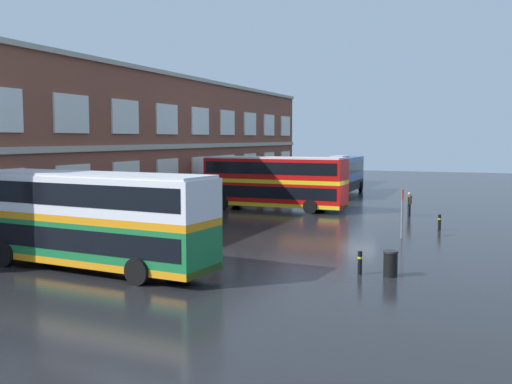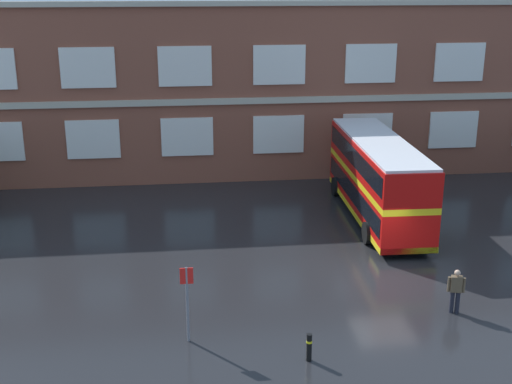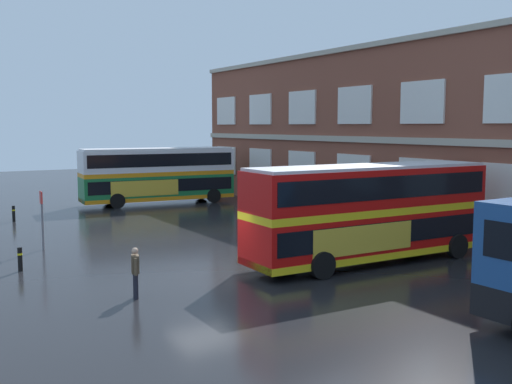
% 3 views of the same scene
% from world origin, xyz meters
% --- Properties ---
extents(ground_plane, '(120.00, 120.00, 0.00)m').
position_xyz_m(ground_plane, '(0.00, 2.00, 0.00)').
color(ground_plane, black).
extents(brick_terminal_building, '(53.56, 8.19, 10.45)m').
position_xyz_m(brick_terminal_building, '(0.28, 17.98, 5.08)').
color(brick_terminal_building, brown).
rests_on(brick_terminal_building, ground).
extents(double_decker_near, '(3.61, 11.19, 4.07)m').
position_xyz_m(double_decker_near, '(-20.88, 6.65, 2.15)').
color(double_decker_near, '#197038').
rests_on(double_decker_near, ground).
extents(double_decker_middle, '(3.07, 11.06, 4.07)m').
position_xyz_m(double_decker_middle, '(1.57, 6.85, 2.15)').
color(double_decker_middle, red).
rests_on(double_decker_middle, ground).
extents(touring_coach, '(12.06, 3.13, 3.80)m').
position_xyz_m(touring_coach, '(15.20, 5.19, 1.91)').
color(touring_coach, navy).
rests_on(touring_coach, ground).
extents(waiting_passenger, '(0.64, 0.34, 1.70)m').
position_xyz_m(waiting_passenger, '(1.56, -3.28, 0.93)').
color(waiting_passenger, black).
rests_on(waiting_passenger, ground).
extents(bus_stand_flag, '(0.44, 0.10, 2.70)m').
position_xyz_m(bus_stand_flag, '(-8.15, -4.18, 1.64)').
color(bus_stand_flag, slate).
rests_on(bus_stand_flag, ground).
extents(station_litter_bin, '(0.60, 0.60, 1.03)m').
position_xyz_m(station_litter_bin, '(-17.46, -5.09, 0.52)').
color(station_litter_bin, black).
rests_on(station_litter_bin, ground).
extents(safety_bollard_west, '(0.19, 0.19, 0.95)m').
position_xyz_m(safety_bollard_west, '(-17.57, -3.88, 0.49)').
color(safety_bollard_west, black).
rests_on(safety_bollard_west, ground).
extents(safety_bollard_east, '(0.19, 0.19, 0.95)m').
position_xyz_m(safety_bollard_east, '(-4.35, -5.85, 0.49)').
color(safety_bollard_east, black).
rests_on(safety_bollard_east, ground).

